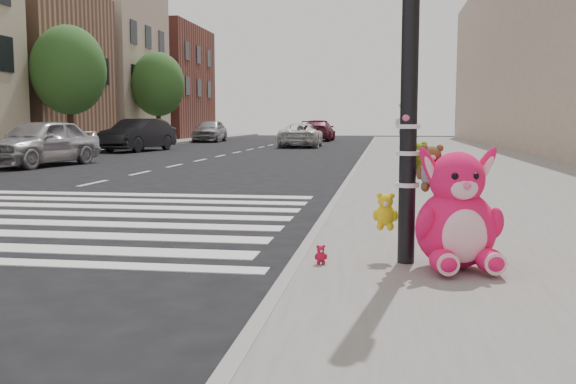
% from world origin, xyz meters
% --- Properties ---
extents(ground, '(120.00, 120.00, 0.00)m').
position_xyz_m(ground, '(0.00, 0.00, 0.00)').
color(ground, black).
rests_on(ground, ground).
extents(sidewalk_near, '(7.00, 80.00, 0.14)m').
position_xyz_m(sidewalk_near, '(5.00, 10.00, 0.07)').
color(sidewalk_near, slate).
rests_on(sidewalk_near, ground).
extents(curb_edge, '(0.12, 80.00, 0.15)m').
position_xyz_m(curb_edge, '(1.55, 10.00, 0.07)').
color(curb_edge, gray).
rests_on(curb_edge, ground).
extents(bld_far_c, '(6.00, 8.00, 8.00)m').
position_xyz_m(bld_far_c, '(-15.50, 26.00, 4.00)').
color(bld_far_c, '#95684F').
rests_on(bld_far_c, ground).
extents(bld_far_d, '(6.00, 8.00, 10.00)m').
position_xyz_m(bld_far_d, '(-15.50, 35.00, 5.00)').
color(bld_far_d, '#BBA68F').
rests_on(bld_far_d, ground).
extents(bld_far_e, '(6.00, 10.00, 9.00)m').
position_xyz_m(bld_far_e, '(-15.50, 46.00, 4.50)').
color(bld_far_e, brown).
rests_on(bld_far_e, ground).
extents(signal_pole, '(0.70, 0.49, 4.00)m').
position_xyz_m(signal_pole, '(2.62, 1.81, 1.78)').
color(signal_pole, black).
rests_on(signal_pole, sidewalk_near).
extents(tree_far_b, '(3.20, 3.20, 5.44)m').
position_xyz_m(tree_far_b, '(-11.20, 22.00, 3.65)').
color(tree_far_b, '#382619').
rests_on(tree_far_b, sidewalk_far).
extents(tree_far_c, '(3.20, 3.20, 5.44)m').
position_xyz_m(tree_far_c, '(-11.20, 33.00, 3.65)').
color(tree_far_c, '#382619').
rests_on(tree_far_c, sidewalk_far).
extents(pink_bunny, '(0.85, 0.95, 1.15)m').
position_xyz_m(pink_bunny, '(3.05, 1.60, 0.61)').
color(pink_bunny, '#FF155E').
rests_on(pink_bunny, sidewalk_near).
extents(red_teddy, '(0.15, 0.12, 0.19)m').
position_xyz_m(red_teddy, '(1.80, 1.60, 0.23)').
color(red_teddy, '#BF1336').
rests_on(red_teddy, sidewalk_near).
extents(car_silver_far, '(2.58, 4.83, 1.56)m').
position_xyz_m(car_silver_far, '(-8.83, 15.29, 0.78)').
color(car_silver_far, '#B9B9BE').
rests_on(car_silver_far, ground).
extents(car_dark_far, '(2.39, 5.01, 1.59)m').
position_xyz_m(car_dark_far, '(-9.53, 25.51, 0.79)').
color(car_dark_far, black).
rests_on(car_dark_far, ground).
extents(car_white_near, '(2.33, 4.84, 1.33)m').
position_xyz_m(car_white_near, '(-2.33, 31.71, 0.66)').
color(car_white_near, silver).
rests_on(car_white_near, ground).
extents(car_maroon_near, '(2.18, 5.24, 1.51)m').
position_xyz_m(car_maroon_near, '(-2.48, 42.66, 0.76)').
color(car_maroon_near, maroon).
rests_on(car_maroon_near, ground).
extents(car_silver_deep, '(2.15, 4.73, 1.58)m').
position_xyz_m(car_silver_deep, '(-9.80, 39.45, 0.79)').
color(car_silver_deep, '#9E9EA2').
rests_on(car_silver_deep, ground).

